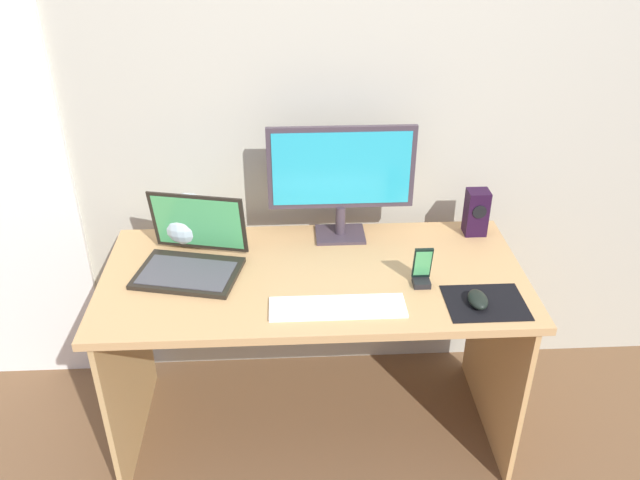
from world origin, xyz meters
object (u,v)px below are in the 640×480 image
object	(u,v)px
laptop	(192,256)
fishbowl	(187,219)
monitor	(341,176)
speaker_right	(476,212)
keyboard_external	(338,307)
phone_in_dock	(422,272)
mouse	(478,299)

from	to	relation	value
laptop	fishbowl	distance (m)	0.19
monitor	laptop	bearing A→B (deg)	-159.59
speaker_right	keyboard_external	distance (m)	0.71
monitor	laptop	distance (m)	0.59
fishbowl	phone_in_dock	world-z (taller)	fishbowl
keyboard_external	mouse	distance (m)	0.44
phone_in_dock	mouse	bearing A→B (deg)	-38.80
keyboard_external	phone_in_dock	distance (m)	0.31
speaker_right	laptop	size ratio (longest dim) A/B	0.45
speaker_right	fishbowl	xyz separation A→B (m)	(-1.05, -0.00, 0.00)
mouse	laptop	bearing A→B (deg)	164.93
fishbowl	mouse	distance (m)	1.05
mouse	keyboard_external	bearing A→B (deg)	-179.53
monitor	fishbowl	size ratio (longest dim) A/B	2.74
laptop	keyboard_external	world-z (taller)	laptop
laptop	fishbowl	bearing A→B (deg)	100.04
laptop	mouse	world-z (taller)	laptop
monitor	phone_in_dock	xyz separation A→B (m)	(0.24, -0.33, -0.20)
monitor	keyboard_external	size ratio (longest dim) A/B	1.23
keyboard_external	speaker_right	bearing A→B (deg)	39.31
keyboard_external	mouse	xyz separation A→B (m)	(0.44, -0.00, 0.02)
speaker_right	keyboard_external	size ratio (longest dim) A/B	0.41
speaker_right	phone_in_dock	bearing A→B (deg)	-128.41
laptop	mouse	size ratio (longest dim) A/B	3.87
monitor	phone_in_dock	size ratio (longest dim) A/B	3.74
monitor	laptop	size ratio (longest dim) A/B	1.34
monitor	mouse	size ratio (longest dim) A/B	5.19
keyboard_external	mouse	world-z (taller)	mouse
laptop	keyboard_external	distance (m)	0.54
laptop	keyboard_external	xyz separation A→B (m)	(0.48, -0.26, -0.04)
speaker_right	fishbowl	distance (m)	1.05
speaker_right	phone_in_dock	size ratio (longest dim) A/B	1.25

